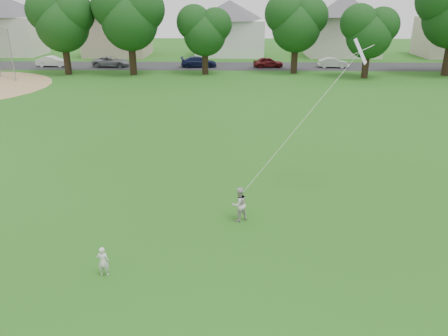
{
  "coord_description": "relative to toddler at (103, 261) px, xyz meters",
  "views": [
    {
      "loc": [
        0.7,
        -12.48,
        8.02
      ],
      "look_at": [
        0.37,
        2.0,
        2.3
      ],
      "focal_mm": 35.0,
      "sensor_mm": 36.0,
      "label": 1
    }
  ],
  "objects": [
    {
      "name": "house_row",
      "position": [
        4.59,
        53.27,
        4.6
      ],
      "size": [
        77.88,
        14.23,
        10.23
      ],
      "color": "silver",
      "rests_on": "ground"
    },
    {
      "name": "parked_cars",
      "position": [
        -5.99,
        42.27,
        0.13
      ],
      "size": [
        46.93,
        2.16,
        1.26
      ],
      "color": "black",
      "rests_on": "ground"
    },
    {
      "name": "tree_row",
      "position": [
        6.92,
        37.03,
        5.55
      ],
      "size": [
        79.14,
        8.42,
        10.73
      ],
      "color": "black",
      "rests_on": "ground"
    },
    {
      "name": "street",
      "position": [
        3.24,
        43.27,
        -0.49
      ],
      "size": [
        90.0,
        7.0,
        0.01
      ],
      "primitive_type": "cube",
      "color": "#2D2D30",
      "rests_on": "ground"
    },
    {
      "name": "toddler",
      "position": [
        0.0,
        0.0,
        0.0
      ],
      "size": [
        0.36,
        0.24,
        0.99
      ],
      "primitive_type": "imported",
      "rotation": [
        0.0,
        0.0,
        3.16
      ],
      "color": "silver",
      "rests_on": "ground"
    },
    {
      "name": "older_boy",
      "position": [
        4.17,
        3.65,
        0.18
      ],
      "size": [
        0.83,
        0.79,
        1.36
      ],
      "primitive_type": "imported",
      "rotation": [
        0.0,
        0.0,
        3.71
      ],
      "color": "beige",
      "rests_on": "ground"
    },
    {
      "name": "kite",
      "position": [
        6.53,
        5.06,
        3.0
      ],
      "size": [
        2.8,
        2.01,
        7.45
      ],
      "color": "white",
      "rests_on": "ground"
    },
    {
      "name": "ground",
      "position": [
        3.24,
        1.27,
        -0.49
      ],
      "size": [
        160.0,
        160.0,
        0.0
      ],
      "primitive_type": "plane",
      "color": "#225212",
      "rests_on": "ground"
    }
  ]
}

